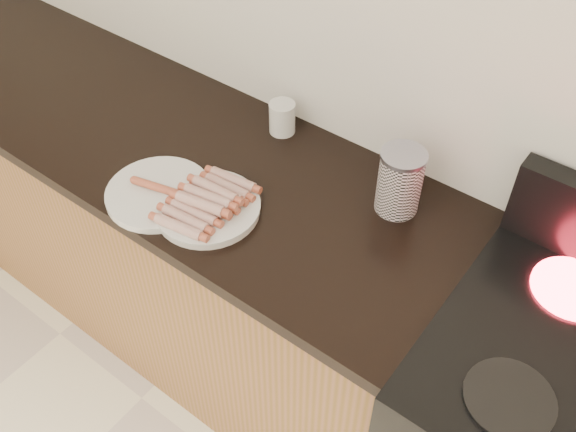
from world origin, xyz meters
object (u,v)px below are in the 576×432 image
Objects in this scene: canister at (400,181)px; mug at (282,118)px; side_plate at (159,193)px; main_plate at (208,209)px.

canister is 0.43m from mug.
side_plate is at bearing -146.65° from canister.
canister is (0.37, 0.30, 0.08)m from main_plate.
side_plate is at bearing -165.98° from main_plate.
side_plate is 2.91× the size of mug.
mug reaches higher than main_plate.
mug is at bearing 170.09° from canister.
mug is (-0.42, 0.07, -0.04)m from canister.
main_plate is at bearing 14.02° from side_plate.
canister reaches higher than main_plate.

